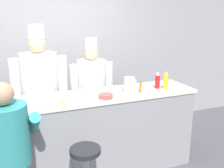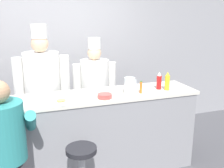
{
  "view_description": "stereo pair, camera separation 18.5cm",
  "coord_description": "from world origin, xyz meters",
  "px_view_note": "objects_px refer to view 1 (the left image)",
  "views": [
    {
      "loc": [
        -0.61,
        -2.54,
        1.98
      ],
      "look_at": [
        0.53,
        0.26,
        1.16
      ],
      "focal_mm": 42.0,
      "sensor_mm": 36.0,
      "label": 1
    },
    {
      "loc": [
        -0.44,
        -2.6,
        1.98
      ],
      "look_at": [
        0.53,
        0.26,
        1.16
      ],
      "focal_mm": 42.0,
      "sensor_mm": 36.0,
      "label": 2
    }
  ],
  "objects_px": {
    "water_pitcher_clear": "(130,85)",
    "cook_in_whites_near": "(40,90)",
    "hot_sauce_bottle_orange": "(141,87)",
    "diner_seated_teal": "(7,138)",
    "mustard_bottle_yellow": "(166,81)",
    "ketchup_bottle_red": "(158,80)",
    "cereal_bowl": "(106,96)",
    "breakfast_plate": "(63,103)",
    "empty_stool_round": "(86,168)",
    "cook_in_whites_far": "(92,89)"
  },
  "relations": [
    {
      "from": "breakfast_plate",
      "to": "cereal_bowl",
      "type": "bearing_deg",
      "value": 1.78
    },
    {
      "from": "mustard_bottle_yellow",
      "to": "water_pitcher_clear",
      "type": "height_order",
      "value": "mustard_bottle_yellow"
    },
    {
      "from": "cook_in_whites_far",
      "to": "water_pitcher_clear",
      "type": "bearing_deg",
      "value": -74.69
    },
    {
      "from": "mustard_bottle_yellow",
      "to": "breakfast_plate",
      "type": "relative_size",
      "value": 1.03
    },
    {
      "from": "water_pitcher_clear",
      "to": "breakfast_plate",
      "type": "bearing_deg",
      "value": -174.43
    },
    {
      "from": "water_pitcher_clear",
      "to": "cook_in_whites_near",
      "type": "xyz_separation_m",
      "value": [
        -0.97,
        0.67,
        -0.13
      ]
    },
    {
      "from": "ketchup_bottle_red",
      "to": "cereal_bowl",
      "type": "xyz_separation_m",
      "value": [
        -0.77,
        -0.14,
        -0.08
      ]
    },
    {
      "from": "water_pitcher_clear",
      "to": "cereal_bowl",
      "type": "distance_m",
      "value": 0.35
    },
    {
      "from": "empty_stool_round",
      "to": "cook_in_whites_near",
      "type": "distance_m",
      "value": 1.28
    },
    {
      "from": "mustard_bottle_yellow",
      "to": "cook_in_whites_near",
      "type": "bearing_deg",
      "value": 155.85
    },
    {
      "from": "mustard_bottle_yellow",
      "to": "cereal_bowl",
      "type": "relative_size",
      "value": 1.4
    },
    {
      "from": "cereal_bowl",
      "to": "empty_stool_round",
      "type": "relative_size",
      "value": 0.24
    },
    {
      "from": "water_pitcher_clear",
      "to": "breakfast_plate",
      "type": "xyz_separation_m",
      "value": [
        -0.83,
        -0.08,
        -0.09
      ]
    },
    {
      "from": "water_pitcher_clear",
      "to": "empty_stool_round",
      "type": "bearing_deg",
      "value": -147.12
    },
    {
      "from": "cereal_bowl",
      "to": "empty_stool_round",
      "type": "xyz_separation_m",
      "value": [
        -0.37,
        -0.39,
        -0.61
      ]
    },
    {
      "from": "mustard_bottle_yellow",
      "to": "water_pitcher_clear",
      "type": "distance_m",
      "value": 0.51
    },
    {
      "from": "breakfast_plate",
      "to": "cook_in_whites_far",
      "type": "relative_size",
      "value": 0.14
    },
    {
      "from": "water_pitcher_clear",
      "to": "breakfast_plate",
      "type": "distance_m",
      "value": 0.84
    },
    {
      "from": "water_pitcher_clear",
      "to": "cereal_bowl",
      "type": "relative_size",
      "value": 1.2
    },
    {
      "from": "cook_in_whites_far",
      "to": "empty_stool_round",
      "type": "bearing_deg",
      "value": -111.13
    },
    {
      "from": "mustard_bottle_yellow",
      "to": "ketchup_bottle_red",
      "type": "bearing_deg",
      "value": 140.03
    },
    {
      "from": "water_pitcher_clear",
      "to": "breakfast_plate",
      "type": "relative_size",
      "value": 0.88
    },
    {
      "from": "hot_sauce_bottle_orange",
      "to": "cereal_bowl",
      "type": "distance_m",
      "value": 0.48
    },
    {
      "from": "mustard_bottle_yellow",
      "to": "breakfast_plate",
      "type": "xyz_separation_m",
      "value": [
        -1.34,
        -0.08,
        -0.1
      ]
    },
    {
      "from": "water_pitcher_clear",
      "to": "cook_in_whites_near",
      "type": "bearing_deg",
      "value": 145.41
    },
    {
      "from": "hot_sauce_bottle_orange",
      "to": "diner_seated_teal",
      "type": "height_order",
      "value": "diner_seated_teal"
    },
    {
      "from": "water_pitcher_clear",
      "to": "cook_in_whites_far",
      "type": "height_order",
      "value": "cook_in_whites_far"
    },
    {
      "from": "hot_sauce_bottle_orange",
      "to": "water_pitcher_clear",
      "type": "distance_m",
      "value": 0.14
    },
    {
      "from": "ketchup_bottle_red",
      "to": "water_pitcher_clear",
      "type": "distance_m",
      "value": 0.44
    },
    {
      "from": "cereal_bowl",
      "to": "cook_in_whites_far",
      "type": "height_order",
      "value": "cook_in_whites_far"
    },
    {
      "from": "hot_sauce_bottle_orange",
      "to": "cook_in_whites_far",
      "type": "distance_m",
      "value": 0.92
    },
    {
      "from": "diner_seated_teal",
      "to": "ketchup_bottle_red",
      "type": "bearing_deg",
      "value": 14.97
    },
    {
      "from": "diner_seated_teal",
      "to": "cook_in_whites_near",
      "type": "height_order",
      "value": "cook_in_whites_near"
    },
    {
      "from": "breakfast_plate",
      "to": "diner_seated_teal",
      "type": "bearing_deg",
      "value": -149.39
    },
    {
      "from": "cereal_bowl",
      "to": "cook_in_whites_far",
      "type": "bearing_deg",
      "value": 82.41
    },
    {
      "from": "ketchup_bottle_red",
      "to": "hot_sauce_bottle_orange",
      "type": "bearing_deg",
      "value": -162.5
    },
    {
      "from": "cereal_bowl",
      "to": "mustard_bottle_yellow",
      "type": "bearing_deg",
      "value": 4.66
    },
    {
      "from": "diner_seated_teal",
      "to": "cook_in_whites_near",
      "type": "bearing_deg",
      "value": 68.11
    },
    {
      "from": "mustard_bottle_yellow",
      "to": "water_pitcher_clear",
      "type": "bearing_deg",
      "value": -179.62
    },
    {
      "from": "ketchup_bottle_red",
      "to": "cereal_bowl",
      "type": "bearing_deg",
      "value": -169.96
    },
    {
      "from": "hot_sauce_bottle_orange",
      "to": "empty_stool_round",
      "type": "relative_size",
      "value": 0.22
    },
    {
      "from": "breakfast_plate",
      "to": "empty_stool_round",
      "type": "relative_size",
      "value": 0.33
    },
    {
      "from": "cook_in_whites_near",
      "to": "empty_stool_round",
      "type": "bearing_deg",
      "value": -76.73
    },
    {
      "from": "cook_in_whites_near",
      "to": "diner_seated_teal",
      "type": "bearing_deg",
      "value": -111.89
    },
    {
      "from": "cook_in_whites_near",
      "to": "cereal_bowl",
      "type": "bearing_deg",
      "value": -49.15
    },
    {
      "from": "breakfast_plate",
      "to": "cereal_bowl",
      "type": "distance_m",
      "value": 0.5
    },
    {
      "from": "ketchup_bottle_red",
      "to": "breakfast_plate",
      "type": "height_order",
      "value": "ketchup_bottle_red"
    },
    {
      "from": "mustard_bottle_yellow",
      "to": "cereal_bowl",
      "type": "xyz_separation_m",
      "value": [
        -0.85,
        -0.07,
        -0.08
      ]
    },
    {
      "from": "ketchup_bottle_red",
      "to": "cook_in_whites_far",
      "type": "height_order",
      "value": "cook_in_whites_far"
    },
    {
      "from": "mustard_bottle_yellow",
      "to": "hot_sauce_bottle_orange",
      "type": "height_order",
      "value": "mustard_bottle_yellow"
    }
  ]
}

